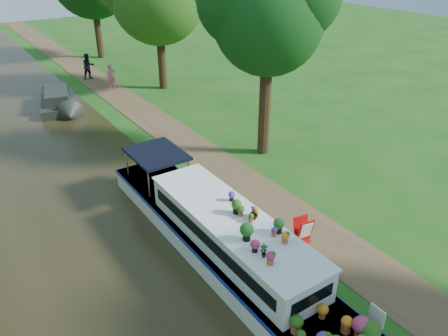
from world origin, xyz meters
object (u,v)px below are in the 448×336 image
(sandwich_board, at_px, (303,231))
(pedestrian_pink, at_px, (111,76))
(pedestrian_dark, at_px, (88,66))
(plant_boat, at_px, (232,244))
(second_boat, at_px, (57,100))

(sandwich_board, height_order, pedestrian_pink, pedestrian_pink)
(pedestrian_dark, bearing_deg, sandwich_board, -96.61)
(sandwich_board, distance_m, pedestrian_dark, 23.31)
(plant_boat, distance_m, sandwich_board, 2.79)
(sandwich_board, relative_size, pedestrian_pink, 0.55)
(pedestrian_pink, height_order, pedestrian_dark, pedestrian_dark)
(plant_boat, height_order, sandwich_board, plant_boat)
(second_boat, bearing_deg, sandwich_board, -65.48)
(plant_boat, distance_m, second_boat, 18.11)
(plant_boat, height_order, pedestrian_pink, plant_boat)
(pedestrian_pink, bearing_deg, pedestrian_dark, 97.36)
(plant_boat, xyz_separation_m, pedestrian_dark, (3.17, 22.98, 0.12))
(plant_boat, relative_size, sandwich_board, 15.00)
(sandwich_board, relative_size, pedestrian_dark, 0.48)
(second_boat, relative_size, sandwich_board, 6.85)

